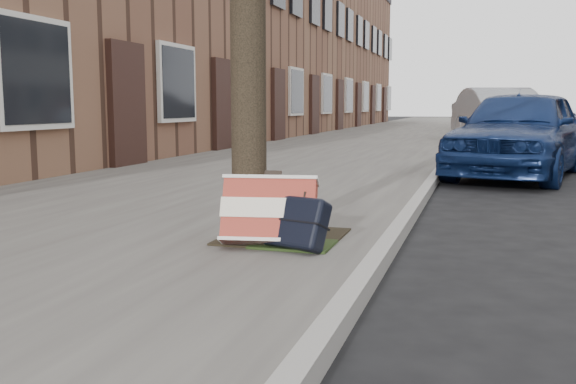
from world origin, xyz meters
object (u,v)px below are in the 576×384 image
(suitcase_red, at_px, (270,212))
(suitcase_navy, at_px, (292,222))
(car_near_front, at_px, (520,132))
(car_near_mid, at_px, (501,116))

(suitcase_red, height_order, suitcase_navy, suitcase_red)
(suitcase_navy, xyz_separation_m, car_near_front, (1.74, 6.30, 0.37))
(car_near_front, distance_m, car_near_mid, 8.59)
(suitcase_red, height_order, car_near_mid, car_near_mid)
(suitcase_red, xyz_separation_m, car_near_front, (1.91, 6.26, 0.31))
(suitcase_navy, relative_size, car_near_front, 0.12)
(suitcase_navy, bearing_deg, car_near_front, 91.97)
(car_near_front, xyz_separation_m, car_near_mid, (-0.09, 8.59, 0.11))
(suitcase_red, xyz_separation_m, car_near_mid, (1.82, 14.85, 0.42))
(suitcase_red, xyz_separation_m, suitcase_navy, (0.18, -0.04, -0.05))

